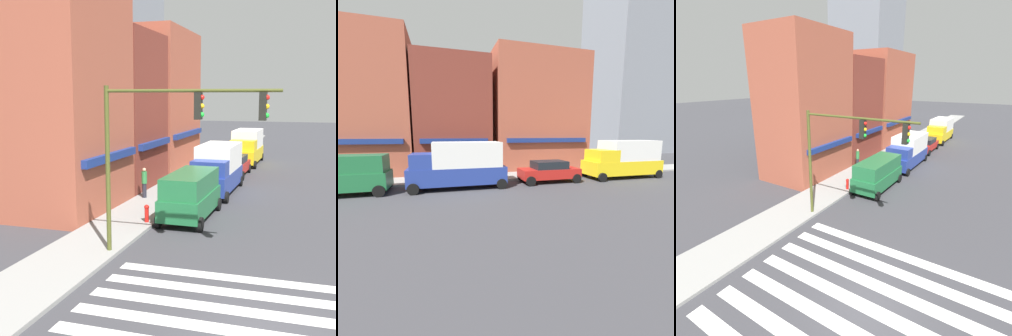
% 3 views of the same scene
% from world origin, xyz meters
% --- Properties ---
extents(storefront_row, '(23.60, 5.30, 11.85)m').
position_xyz_m(storefront_row, '(18.50, 11.50, 5.60)').
color(storefront_row, '#9E4C38').
rests_on(storefront_row, ground_plane).
extents(tower_distant, '(14.18, 12.44, 49.04)m').
position_xyz_m(tower_distant, '(52.92, 28.22, 24.52)').
color(tower_distant, gray).
rests_on(tower_distant, ground_plane).
extents(van_green, '(5.02, 2.22, 2.34)m').
position_xyz_m(van_green, '(10.59, 4.70, 1.29)').
color(van_green, '#1E6638').
rests_on(van_green, ground_plane).
extents(box_truck_blue, '(6.23, 2.42, 3.04)m').
position_xyz_m(box_truck_blue, '(17.27, 4.70, 1.59)').
color(box_truck_blue, navy).
rests_on(box_truck_blue, ground_plane).
extents(sedan_red, '(4.44, 2.02, 1.59)m').
position_xyz_m(sedan_red, '(23.81, 4.70, 0.84)').
color(sedan_red, '#B21E19').
rests_on(sedan_red, ground_plane).
extents(box_truck_yellow, '(6.25, 2.42, 3.04)m').
position_xyz_m(box_truck_yellow, '(30.48, 4.70, 1.59)').
color(box_truck_yellow, yellow).
rests_on(box_truck_yellow, ground_plane).
extents(pedestrian_green_top, '(0.32, 0.32, 1.77)m').
position_xyz_m(pedestrian_green_top, '(13.88, 8.37, 1.07)').
color(pedestrian_green_top, '#23232D').
rests_on(pedestrian_green_top, sidewalk_left).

